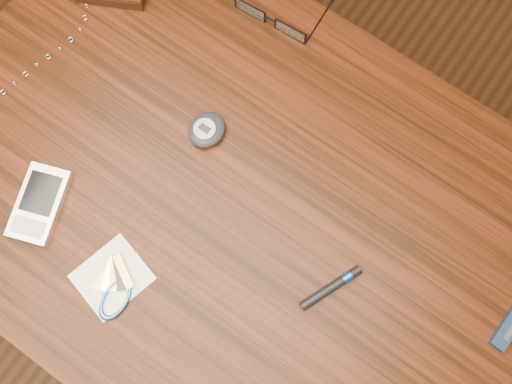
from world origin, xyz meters
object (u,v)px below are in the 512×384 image
eyeglasses (273,17)px  pedometer (207,130)px  pda_phone (39,204)px  notepad_keys (114,287)px  desk (239,215)px

eyeglasses → pedometer: bearing=-83.1°
pedometer → pda_phone: bearing=-119.7°
pda_phone → pedometer: bearing=60.3°
pedometer → notepad_keys: (0.03, -0.27, -0.01)m
pda_phone → pedometer: (0.13, 0.24, 0.00)m
desk → eyeglasses: bearing=114.6°
eyeglasses → notepad_keys: eyeglasses is taller
eyeglasses → pedometer: 0.22m
desk → pda_phone: 0.31m
pda_phone → pedometer: pedometer is taller
pedometer → notepad_keys: bearing=-83.3°
pda_phone → notepad_keys: pda_phone is taller
desk → notepad_keys: notepad_keys is taller
desk → pedometer: pedometer is taller
desk → pedometer: 0.16m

